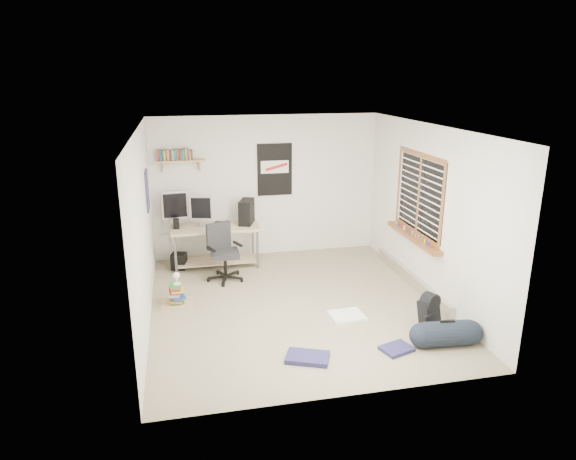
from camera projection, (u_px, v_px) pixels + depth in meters
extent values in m
cube|color=gray|center=(294.00, 304.00, 7.37)|extent=(4.00, 4.50, 0.01)
cube|color=white|center=(295.00, 127.00, 6.63)|extent=(4.00, 4.50, 0.01)
cube|color=silver|center=(266.00, 186.00, 9.11)|extent=(4.00, 0.01, 2.50)
cube|color=silver|center=(143.00, 230.00, 6.60)|extent=(0.01, 4.50, 2.50)
cube|color=silver|center=(430.00, 213.00, 7.40)|extent=(0.01, 4.50, 2.50)
cube|color=#C7BD8A|center=(216.00, 245.00, 8.74)|extent=(1.57, 0.91, 0.67)
cube|color=#97969B|center=(176.00, 214.00, 8.65)|extent=(0.43, 0.15, 0.47)
cube|color=#A4A4A9|center=(201.00, 216.00, 8.62)|extent=(0.38, 0.18, 0.40)
cube|color=black|center=(247.00, 213.00, 8.77)|extent=(0.33, 0.47, 0.44)
cube|color=black|center=(189.00, 229.00, 8.58)|extent=(0.38, 0.15, 0.02)
cube|color=black|center=(176.00, 225.00, 8.51)|extent=(0.10, 0.10, 0.19)
cube|color=black|center=(218.00, 227.00, 8.42)|extent=(0.12, 0.12, 0.18)
cube|color=#242427|center=(225.00, 251.00, 8.10)|extent=(0.78, 0.78, 0.92)
cube|color=tan|center=(182.00, 161.00, 8.55)|extent=(0.80, 0.22, 0.24)
cube|color=black|center=(275.00, 170.00, 9.03)|extent=(0.62, 0.03, 0.92)
cube|color=navy|center=(147.00, 191.00, 7.65)|extent=(0.02, 0.42, 0.60)
cube|color=brown|center=(418.00, 195.00, 7.61)|extent=(0.10, 1.50, 1.26)
cube|color=#B7B2A8|center=(412.00, 279.00, 8.01)|extent=(0.08, 2.50, 0.18)
cube|color=black|center=(429.00, 312.00, 6.67)|extent=(0.33, 0.30, 0.35)
cylinder|color=black|center=(446.00, 335.00, 6.21)|extent=(0.34, 0.34, 0.61)
cube|color=white|center=(347.00, 316.00, 6.97)|extent=(0.47, 0.40, 0.04)
cube|color=#24234F|center=(308.00, 357.00, 5.93)|extent=(0.57, 0.48, 0.05)
cube|color=#23234F|center=(397.00, 349.00, 6.13)|extent=(0.43, 0.37, 0.05)
cube|color=brown|center=(176.00, 294.00, 7.34)|extent=(0.45, 0.39, 0.29)
cube|color=silver|center=(177.00, 280.00, 7.26)|extent=(0.17, 0.21, 0.18)
cube|color=black|center=(179.00, 261.00, 8.66)|extent=(0.29, 0.29, 0.27)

